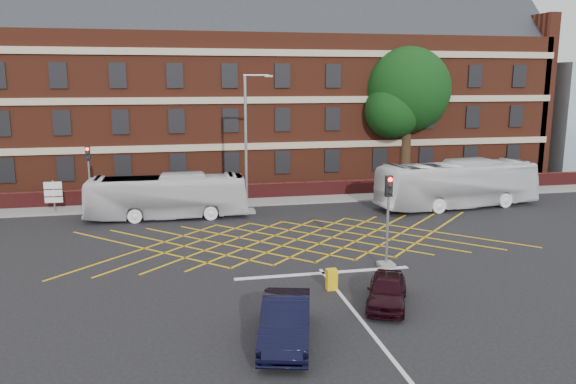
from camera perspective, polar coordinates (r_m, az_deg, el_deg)
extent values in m
plane|color=black|center=(28.59, 1.75, -5.95)|extent=(120.00, 120.00, 0.00)
cube|color=#582416|center=(49.03, -4.27, 8.37)|extent=(50.00, 12.00, 12.00)
cube|color=black|center=(49.09, -4.38, 15.38)|extent=(51.00, 10.61, 10.61)
cube|color=#B7A88C|center=(42.97, -3.21, 9.31)|extent=(50.00, 0.18, 0.50)
cube|color=black|center=(43.07, -3.19, 7.32)|extent=(1.20, 0.14, 1.80)
cylinder|color=#B7A88C|center=(54.73, 15.59, 17.74)|extent=(3.60, 3.60, 6.00)
cube|color=#4E1416|center=(40.84, -2.50, 0.09)|extent=(56.00, 0.50, 1.10)
cube|color=slate|center=(39.97, -2.26, -0.87)|extent=(60.00, 3.00, 0.12)
cube|color=#CC990C|center=(30.45, 0.87, -4.85)|extent=(8.22, 8.22, 0.02)
cube|color=silver|center=(25.37, 3.61, -8.21)|extent=(8.00, 0.30, 0.02)
cube|color=silver|center=(19.66, 8.78, -14.34)|extent=(0.15, 14.00, 0.02)
imported|color=silver|center=(35.65, -12.16, -0.44)|extent=(10.00, 2.63, 2.77)
imported|color=silver|center=(39.49, 16.85, 0.77)|extent=(11.68, 4.10, 3.18)
imported|color=black|center=(18.81, -0.24, -12.98)|extent=(2.61, 4.72, 1.48)
imported|color=black|center=(22.02, 10.02, -9.81)|extent=(2.78, 3.84, 1.21)
cylinder|color=black|center=(46.76, 11.82, 4.56)|extent=(0.90, 0.90, 6.37)
sphere|color=black|center=(46.47, 12.04, 10.13)|extent=(6.82, 6.82, 6.82)
sphere|color=black|center=(45.20, 10.61, 8.18)|extent=(4.43, 4.43, 4.43)
sphere|color=black|center=(47.85, 13.26, 8.71)|extent=(4.09, 4.09, 4.09)
cube|color=slate|center=(26.51, 9.93, -7.29)|extent=(0.70, 0.70, 0.20)
cylinder|color=gray|center=(26.04, 10.06, -3.85)|extent=(0.12, 0.12, 3.50)
cube|color=black|center=(25.58, 10.21, 0.59)|extent=(0.30, 0.25, 0.95)
sphere|color=#FF0C05|center=(25.40, 10.36, 1.24)|extent=(0.20, 0.20, 0.20)
cube|color=slate|center=(39.22, -19.32, -1.68)|extent=(0.70, 0.70, 0.20)
cylinder|color=gray|center=(38.91, -19.47, 0.69)|extent=(0.12, 0.12, 3.50)
cube|color=black|center=(38.60, -19.67, 3.68)|extent=(0.30, 0.25, 0.95)
sphere|color=#FF0C05|center=(38.43, -19.73, 4.13)|extent=(0.20, 0.20, 0.20)
cube|color=slate|center=(36.66, -4.20, -1.94)|extent=(1.00, 1.00, 0.20)
cylinder|color=gray|center=(35.92, -4.30, 4.73)|extent=(0.18, 0.18, 8.78)
cylinder|color=gray|center=(35.79, -3.27, 11.76)|extent=(1.60, 0.12, 0.12)
cube|color=gray|center=(35.91, -1.98, 11.69)|extent=(0.50, 0.20, 0.12)
cylinder|color=gray|center=(38.94, -22.68, -0.51)|extent=(0.10, 0.10, 2.20)
cube|color=silver|center=(38.72, -22.79, 0.63)|extent=(1.10, 0.06, 0.45)
cube|color=silver|center=(38.81, -22.74, -0.10)|extent=(1.10, 0.06, 0.40)
cube|color=silver|center=(38.89, -22.69, -0.75)|extent=(1.10, 0.06, 0.35)
cube|color=#E7B60D|center=(23.38, 4.45, -8.84)|extent=(0.43, 0.36, 0.87)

